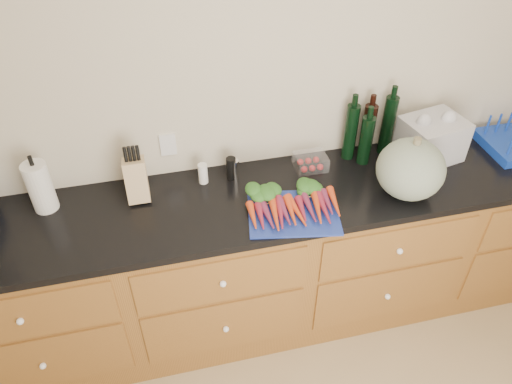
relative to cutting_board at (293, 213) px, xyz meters
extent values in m
cube|color=beige|center=(0.07, 0.48, 0.35)|extent=(4.10, 0.05, 2.60)
cube|color=brown|center=(0.07, 0.16, -0.50)|extent=(3.60, 0.60, 0.90)
cube|color=brown|center=(-1.28, -0.15, -0.23)|extent=(0.82, 0.01, 0.28)
sphere|color=white|center=(-1.28, -0.16, -0.23)|extent=(0.03, 0.03, 0.03)
cube|color=brown|center=(-1.28, -0.15, -0.59)|extent=(0.82, 0.01, 0.38)
sphere|color=white|center=(-1.28, -0.16, -0.59)|extent=(0.03, 0.03, 0.03)
cube|color=brown|center=(-0.38, -0.15, -0.23)|extent=(0.82, 0.01, 0.28)
sphere|color=white|center=(-0.38, -0.16, -0.23)|extent=(0.03, 0.03, 0.03)
cube|color=brown|center=(-0.38, -0.15, -0.59)|extent=(0.82, 0.01, 0.38)
sphere|color=white|center=(-0.38, -0.16, -0.59)|extent=(0.03, 0.03, 0.03)
cube|color=brown|center=(0.52, -0.15, -0.23)|extent=(0.82, 0.01, 0.28)
sphere|color=white|center=(0.52, -0.16, -0.23)|extent=(0.03, 0.03, 0.03)
cube|color=brown|center=(0.52, -0.15, -0.59)|extent=(0.82, 0.01, 0.38)
sphere|color=white|center=(0.52, -0.16, -0.59)|extent=(0.03, 0.03, 0.03)
cube|color=black|center=(0.07, 0.16, -0.03)|extent=(3.64, 0.62, 0.04)
cube|color=navy|center=(0.00, 0.00, 0.00)|extent=(0.48, 0.40, 0.01)
cone|color=#E4451A|center=(-0.20, -0.02, 0.03)|extent=(0.04, 0.19, 0.04)
cone|color=maroon|center=(-0.17, -0.02, 0.03)|extent=(0.04, 0.19, 0.04)
cone|color=maroon|center=(-0.14, -0.02, 0.03)|extent=(0.04, 0.19, 0.04)
cone|color=#E4451A|center=(-0.10, -0.02, 0.03)|extent=(0.04, 0.19, 0.04)
cone|color=maroon|center=(-0.07, -0.02, 0.03)|extent=(0.04, 0.19, 0.04)
cone|color=maroon|center=(-0.04, -0.02, 0.03)|extent=(0.04, 0.19, 0.04)
cone|color=#E4451A|center=(-0.01, -0.02, 0.03)|extent=(0.04, 0.19, 0.04)
ellipsoid|color=#21551C|center=(-0.10, 0.12, 0.03)|extent=(0.19, 0.11, 0.06)
cone|color=#E4451A|center=(0.01, -0.02, 0.03)|extent=(0.04, 0.19, 0.04)
cone|color=maroon|center=(0.04, -0.02, 0.03)|extent=(0.04, 0.19, 0.04)
cone|color=maroon|center=(0.07, -0.02, 0.03)|extent=(0.04, 0.19, 0.04)
cone|color=#E4451A|center=(0.10, -0.02, 0.03)|extent=(0.04, 0.19, 0.04)
cone|color=maroon|center=(0.14, -0.02, 0.03)|extent=(0.04, 0.19, 0.04)
cone|color=maroon|center=(0.17, -0.02, 0.03)|extent=(0.04, 0.19, 0.04)
cone|color=#E4451A|center=(0.20, -0.02, 0.03)|extent=(0.04, 0.19, 0.04)
ellipsoid|color=#21551C|center=(0.10, 0.12, 0.03)|extent=(0.19, 0.11, 0.06)
ellipsoid|color=slate|center=(0.59, 0.02, 0.14)|extent=(0.33, 0.33, 0.30)
cylinder|color=white|center=(-1.15, 0.32, 0.12)|extent=(0.11, 0.11, 0.26)
cube|color=tan|center=(-0.71, 0.30, 0.10)|extent=(0.11, 0.11, 0.21)
cylinder|color=white|center=(-0.38, 0.34, 0.05)|extent=(0.05, 0.05, 0.11)
cylinder|color=black|center=(-0.23, 0.34, 0.06)|extent=(0.05, 0.05, 0.13)
cylinder|color=white|center=(-0.21, 0.34, 0.05)|extent=(0.05, 0.05, 0.11)
cube|color=white|center=(0.19, 0.33, 0.03)|extent=(0.17, 0.13, 0.08)
cylinder|color=black|center=(0.42, 0.38, 0.15)|extent=(0.07, 0.07, 0.32)
cylinder|color=black|center=(0.53, 0.39, 0.14)|extent=(0.07, 0.07, 0.30)
cylinder|color=black|center=(0.63, 0.38, 0.16)|extent=(0.07, 0.07, 0.34)
cylinder|color=black|center=(0.49, 0.32, 0.13)|extent=(0.07, 0.07, 0.27)
camera|label=1|loc=(-0.58, -1.67, 1.61)|focal=35.00mm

